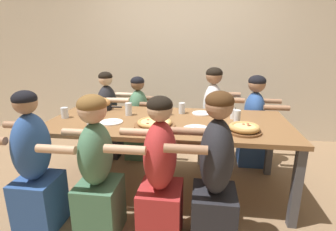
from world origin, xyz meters
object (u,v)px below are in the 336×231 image
object	(u,v)px
empty_plate_a	(196,129)
diner_near_midleft	(97,172)
diner_far_midright	(212,119)
pizza_board_second	(244,129)
diner_far_left	(108,119)
drinking_glass_a	(65,113)
drinking_glass_e	(165,109)
diner_far_right	(253,124)
diner_near_left	(35,169)
pizza_board_main	(155,123)
cocktail_glass_blue	(234,115)
drinking_glass_f	(90,119)
diner_near_midright	(215,179)
drinking_glass_c	(182,109)
diner_near_center	(160,179)
drinking_glass_d	(237,117)
diner_far_midleft	(139,122)
skillet_bowl	(100,104)
drinking_glass_b	(129,110)
empty_plate_c	(111,122)
empty_plate_b	(202,113)

from	to	relation	value
empty_plate_a	diner_near_midleft	size ratio (longest dim) A/B	0.21
diner_near_midleft	diner_far_midright	world-z (taller)	diner_far_midright
pizza_board_second	diner_far_left	xyz separation A→B (m)	(-1.59, 0.99, -0.27)
pizza_board_second	drinking_glass_a	size ratio (longest dim) A/B	2.74
drinking_glass_e	diner_far_right	world-z (taller)	diner_far_right
diner_near_left	pizza_board_main	bearing A→B (deg)	-58.35
cocktail_glass_blue	drinking_glass_f	bearing A→B (deg)	-164.07
drinking_glass_a	diner_near_midright	bearing A→B (deg)	-24.51
drinking_glass_c	diner_near_left	size ratio (longest dim) A/B	0.10
pizza_board_second	drinking_glass_e	world-z (taller)	drinking_glass_e
cocktail_glass_blue	drinking_glass_e	xyz separation A→B (m)	(-0.70, 0.03, 0.02)
diner_near_center	empty_plate_a	bearing A→B (deg)	-26.50
drinking_glass_d	drinking_glass_f	size ratio (longest dim) A/B	1.26
drinking_glass_a	diner_far_left	size ratio (longest dim) A/B	0.10
diner_far_midleft	diner_far_midright	bearing A→B (deg)	90.00
diner_far_midleft	diner_far_left	size ratio (longest dim) A/B	0.95
drinking_glass_c	diner_far_left	world-z (taller)	diner_far_left
pizza_board_main	skillet_bowl	size ratio (longest dim) A/B	0.97
diner_far_midleft	diner_near_left	xyz separation A→B (m)	(-0.48, -1.47, 0.04)
empty_plate_a	drinking_glass_b	world-z (taller)	drinking_glass_b
drinking_glass_f	empty_plate_a	bearing A→B (deg)	-0.39
pizza_board_second	empty_plate_c	distance (m)	1.23
drinking_glass_c	diner_near_left	xyz separation A→B (m)	(-1.08, -1.01, -0.27)
drinking_glass_b	drinking_glass_d	size ratio (longest dim) A/B	1.00
diner_far_left	pizza_board_second	bearing A→B (deg)	58.04
empty_plate_b	diner_near_center	xyz separation A→B (m)	(-0.29, -1.02, -0.23)
drinking_glass_c	diner_far_right	distance (m)	1.00
empty_plate_c	drinking_glass_a	bearing A→B (deg)	169.96
diner_far_left	drinking_glass_a	bearing A→B (deg)	-10.94
drinking_glass_b	drinking_glass_d	world-z (taller)	same
pizza_board_second	cocktail_glass_blue	world-z (taller)	cocktail_glass_blue
diner_far_midleft	diner_near_midleft	world-z (taller)	diner_near_midleft
diner_near_midright	diner_far_right	distance (m)	1.56
drinking_glass_b	diner_far_midright	size ratio (longest dim) A/B	0.11
cocktail_glass_blue	diner_near_center	size ratio (longest dim) A/B	0.10
drinking_glass_a	diner_far_midleft	size ratio (longest dim) A/B	0.10
pizza_board_second	drinking_glass_a	xyz separation A→B (m)	(-1.75, 0.20, 0.01)
empty_plate_b	diner_far_midright	xyz separation A→B (m)	(0.13, 0.45, -0.20)
diner_near_center	diner_far_midright	bearing A→B (deg)	-15.93
pizza_board_second	drinking_glass_e	xyz separation A→B (m)	(-0.75, 0.44, 0.03)
drinking_glass_d	drinking_glass_e	world-z (taller)	drinking_glass_e
drinking_glass_c	diner_near_midright	xyz separation A→B (m)	(0.33, -1.01, -0.25)
drinking_glass_b	diner_far_right	xyz separation A→B (m)	(1.40, 0.61, -0.29)
empty_plate_b	drinking_glass_b	distance (m)	0.78
pizza_board_second	empty_plate_a	size ratio (longest dim) A/B	1.25
cocktail_glass_blue	diner_far_midleft	size ratio (longest dim) A/B	0.11
empty_plate_b	drinking_glass_b	size ratio (longest dim) A/B	1.51
skillet_bowl	drinking_glass_d	distance (m)	1.53
pizza_board_main	diner_far_midright	bearing A→B (deg)	59.25
drinking_glass_b	diner_near_center	xyz separation A→B (m)	(0.48, -0.86, -0.29)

